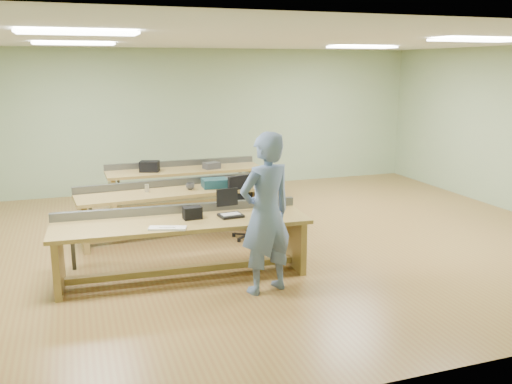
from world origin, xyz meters
TOP-DOWN VIEW (x-y plane):
  - floor at (0.00, 0.00)m, footprint 10.00×10.00m
  - ceiling at (0.00, 0.00)m, footprint 10.00×10.00m
  - wall_back at (0.00, 4.00)m, footprint 10.00×0.04m
  - wall_front at (0.00, -4.00)m, footprint 10.00×0.04m
  - fluor_panels at (0.00, 0.00)m, footprint 6.20×3.50m
  - workbench_front at (-1.41, -1.05)m, footprint 3.23×1.02m
  - workbench_mid at (-1.23, 0.66)m, footprint 2.94×1.00m
  - workbench_back at (-0.67, 2.37)m, footprint 2.91×0.83m
  - person at (-0.56, -1.83)m, footprint 0.80×0.64m
  - laptop_base at (-0.78, -1.11)m, footprint 0.32×0.27m
  - laptop_screen at (-0.79, -0.99)m, footprint 0.29×0.04m
  - keyboard at (-1.64, -1.39)m, footprint 0.46×0.28m
  - trackball_mouse at (-0.24, -1.23)m, footprint 0.13×0.15m
  - camera_bag at (-1.27, -1.05)m, footprint 0.24×0.16m
  - task_chair at (-0.14, 0.22)m, footprint 0.64×0.64m
  - parts_bin_teal at (-0.54, 0.64)m, footprint 0.40×0.31m
  - parts_bin_grey at (-0.26, 0.68)m, footprint 0.48×0.34m
  - mug at (-0.94, 0.60)m, footprint 0.14×0.14m
  - drinks_can at (-1.60, 0.65)m, footprint 0.07×0.07m
  - storage_box_back at (-1.33, 2.29)m, footprint 0.40×0.34m
  - tray_back at (-0.18, 2.22)m, footprint 0.34×0.28m

SIDE VIEW (x-z plane):
  - floor at x=0.00m, z-range 0.00..0.00m
  - task_chair at x=-0.14m, z-range -0.13..0.84m
  - workbench_mid at x=-1.23m, z-range 0.13..0.99m
  - workbench_back at x=-0.67m, z-range 0.13..0.99m
  - workbench_front at x=-1.41m, z-range 0.13..0.99m
  - keyboard at x=-1.64m, z-range 0.75..0.78m
  - laptop_base at x=-0.78m, z-range 0.75..0.78m
  - trackball_mouse at x=-0.24m, z-range 0.75..0.81m
  - mug at x=-0.94m, z-range 0.75..0.86m
  - tray_back at x=-0.18m, z-range 0.75..0.87m
  - drinks_can at x=-1.60m, z-range 0.75..0.87m
  - parts_bin_grey at x=-0.26m, z-range 0.75..0.87m
  - parts_bin_teal at x=-0.54m, z-range 0.75..0.89m
  - camera_bag at x=-1.27m, z-range 0.75..0.91m
  - storage_box_back at x=-1.33m, z-range 0.75..0.94m
  - person at x=-0.56m, z-range 0.00..1.92m
  - laptop_screen at x=-0.79m, z-range 0.87..1.10m
  - wall_back at x=0.00m, z-range 0.00..3.00m
  - wall_front at x=0.00m, z-range 0.00..3.00m
  - fluor_panels at x=0.00m, z-range 2.96..2.99m
  - ceiling at x=0.00m, z-range 3.00..3.00m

